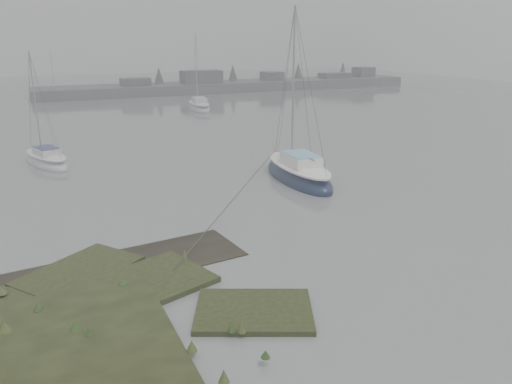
# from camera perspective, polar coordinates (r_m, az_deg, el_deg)

# --- Properties ---
(ground) EXTENTS (160.00, 160.00, 0.00)m
(ground) POSITION_cam_1_polar(r_m,az_deg,el_deg) (43.66, -17.93, 5.82)
(ground) COLOR slate
(ground) RESTS_ON ground
(far_shoreline) EXTENTS (60.00, 8.00, 4.15)m
(far_shoreline) POSITION_cam_1_polar(r_m,az_deg,el_deg) (81.38, -1.78, 12.15)
(far_shoreline) COLOR #4C4F51
(far_shoreline) RESTS_ON ground
(sailboat_main) EXTENTS (3.03, 7.61, 10.51)m
(sailboat_main) POSITION_cam_1_polar(r_m,az_deg,el_deg) (29.41, 4.85, 2.03)
(sailboat_main) COLOR #121C39
(sailboat_main) RESTS_ON ground
(sailboat_white) EXTENTS (3.42, 5.82, 7.80)m
(sailboat_white) POSITION_cam_1_polar(r_m,az_deg,el_deg) (35.65, -22.81, 3.29)
(sailboat_white) COLOR silver
(sailboat_white) RESTS_ON ground
(sailboat_far_b) EXTENTS (2.96, 6.82, 9.32)m
(sailboat_far_b) POSITION_cam_1_polar(r_m,az_deg,el_deg) (59.13, -6.51, 9.60)
(sailboat_far_b) COLOR #A9AEB1
(sailboat_far_b) RESTS_ON ground
(sailboat_far_c) EXTENTS (5.20, 4.05, 7.15)m
(sailboat_far_c) POSITION_cam_1_polar(r_m,az_deg,el_deg) (72.67, -21.46, 9.89)
(sailboat_far_c) COLOR silver
(sailboat_far_c) RESTS_ON ground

